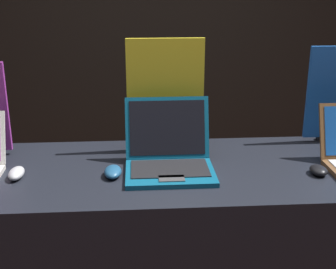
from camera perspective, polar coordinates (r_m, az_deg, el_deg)
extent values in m
cube|color=black|center=(3.55, -2.23, 12.98)|extent=(8.00, 0.05, 2.80)
cube|color=black|center=(2.21, -0.40, -16.09)|extent=(2.18, 0.71, 1.00)
ellipsoid|color=#B2B2B7|center=(1.97, -17.99, -4.51)|extent=(0.06, 0.12, 0.04)
cube|color=#0F5170|center=(1.90, 0.26, -4.72)|extent=(0.36, 0.27, 0.02)
cube|color=black|center=(1.91, 0.22, -4.15)|extent=(0.32, 0.19, 0.00)
cube|color=#3F3F42|center=(1.82, 0.45, -5.38)|extent=(0.10, 0.06, 0.00)
cube|color=#0F5170|center=(2.01, -0.10, 0.83)|extent=(0.36, 0.09, 0.26)
cube|color=black|center=(2.01, -0.08, 0.82)|extent=(0.32, 0.07, 0.22)
ellipsoid|color=navy|center=(1.90, -6.73, -4.53)|extent=(0.07, 0.12, 0.04)
cube|color=black|center=(2.17, -0.32, -1.54)|extent=(0.19, 0.07, 0.02)
cube|color=gold|center=(2.10, -0.33, 5.04)|extent=(0.34, 0.02, 0.49)
ellipsoid|color=black|center=(2.00, 17.87, -4.17)|extent=(0.07, 0.09, 0.04)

